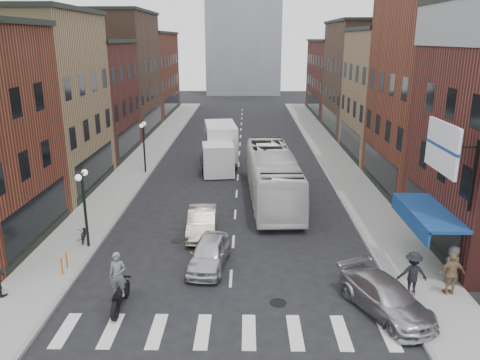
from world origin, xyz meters
The scene contains 29 objects.
ground centered at (0.00, 0.00, 0.00)m, with size 160.00×160.00×0.00m, color black.
sidewalk_left centered at (-8.50, 22.00, 0.07)m, with size 3.00×74.00×0.15m, color gray.
sidewalk_right centered at (8.50, 22.00, 0.07)m, with size 3.00×74.00×0.15m, color gray.
curb_left centered at (-7.00, 22.00, 0.00)m, with size 0.20×74.00×0.16m, color gray.
curb_right centered at (7.00, 22.00, 0.00)m, with size 0.20×74.00×0.16m, color gray.
crosswalk_stripes centered at (0.00, -3.00, 0.00)m, with size 12.00×2.20×0.01m, color silver.
bldg_left_mid_a centered at (-14.99, 14.00, 6.15)m, with size 10.30×10.20×12.30m.
bldg_left_mid_b centered at (-14.99, 24.00, 5.15)m, with size 10.30×10.20×10.30m.
bldg_left_far_a centered at (-14.99, 35.00, 6.65)m, with size 10.30×12.20×13.30m.
bldg_left_far_b centered at (-14.99, 49.00, 5.65)m, with size 10.30×16.20×11.30m.
bldg_right_mid_a centered at (15.00, 14.00, 7.15)m, with size 10.30×10.20×14.30m.
bldg_right_mid_b centered at (14.99, 24.00, 5.65)m, with size 10.30×10.20×11.30m.
bldg_right_far_a centered at (14.99, 35.00, 6.15)m, with size 10.30×12.20×12.30m.
bldg_right_far_b centered at (14.99, 49.00, 5.15)m, with size 10.30×16.20×10.30m.
awning_blue centered at (8.93, 2.50, 2.63)m, with size 1.80×5.00×0.78m.
billboard_sign centered at (8.59, 0.50, 6.13)m, with size 1.52×3.00×3.70m.
streetlamp_near centered at (-7.40, 4.00, 2.91)m, with size 0.32×1.22×4.11m.
streetlamp_far centered at (-7.40, 18.00, 2.91)m, with size 0.32×1.22×4.11m.
bike_rack centered at (-7.60, 1.30, 0.55)m, with size 0.08×0.68×0.80m.
box_truck centered at (-1.53, 20.06, 1.72)m, with size 3.09×8.25×3.48m.
motorcycle_rider centered at (-4.32, -1.51, 1.15)m, with size 0.68×2.41×2.46m.
transit_bus centered at (2.39, 11.75, 1.67)m, with size 2.80×11.97×3.33m, color silver.
sedan_left_near centered at (-1.07, 2.15, 0.69)m, with size 1.63×4.06×1.38m, color silver.
sedan_left_far centered at (-1.75, 6.00, 0.71)m, with size 1.50×4.30×1.42m, color #B7A794.
curb_car centered at (6.15, -1.63, 0.67)m, with size 1.87×4.60×1.33m, color #A5A5AA.
parked_bicycle centered at (-7.86, 4.71, 0.55)m, with size 0.53×1.52×0.80m, color black.
ped_right_a centered at (7.53, -0.47, 1.10)m, with size 1.23×0.61×1.90m, color black.
ped_right_b centered at (9.15, -0.44, 1.08)m, with size 1.09×0.54×1.86m, color olive.
ped_right_c centered at (9.60, 0.50, 1.02)m, with size 0.85×0.55×1.74m, color #55585C.
Camera 1 is at (0.69, -17.84, 10.34)m, focal length 35.00 mm.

